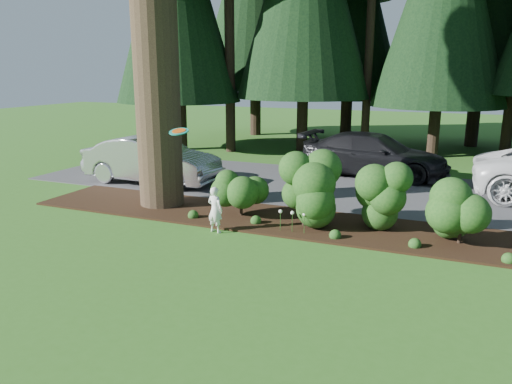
# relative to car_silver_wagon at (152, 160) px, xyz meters

# --- Properties ---
(ground) EXTENTS (80.00, 80.00, 0.00)m
(ground) POSITION_rel_car_silver_wagon_xyz_m (6.46, -5.65, -0.82)
(ground) COLOR #2F611B
(ground) RESTS_ON ground
(mulch_bed) EXTENTS (16.00, 2.50, 0.05)m
(mulch_bed) POSITION_rel_car_silver_wagon_xyz_m (6.46, -2.40, -0.79)
(mulch_bed) COLOR black
(mulch_bed) RESTS_ON ground
(driveway) EXTENTS (22.00, 6.00, 0.03)m
(driveway) POSITION_rel_car_silver_wagon_xyz_m (6.46, 1.85, -0.80)
(driveway) COLOR #38383A
(driveway) RESTS_ON ground
(shrub_row) EXTENTS (6.53, 1.60, 1.61)m
(shrub_row) POSITION_rel_car_silver_wagon_xyz_m (7.23, -2.51, -0.01)
(shrub_row) COLOR #194214
(shrub_row) RESTS_ON ground
(lily_cluster) EXTENTS (0.69, 0.09, 0.57)m
(lily_cluster) POSITION_rel_car_silver_wagon_xyz_m (6.16, -3.25, -0.32)
(lily_cluster) COLOR #194214
(lily_cluster) RESTS_ON ground
(car_silver_wagon) EXTENTS (4.80, 1.70, 1.58)m
(car_silver_wagon) POSITION_rel_car_silver_wagon_xyz_m (0.00, 0.00, 0.00)
(car_silver_wagon) COLOR #AFAFB4
(car_silver_wagon) RESTS_ON driveway
(car_dark_suv) EXTENTS (5.52, 2.69, 1.55)m
(car_dark_suv) POSITION_rel_car_silver_wagon_xyz_m (6.77, 4.15, -0.01)
(car_dark_suv) COLOR black
(car_dark_suv) RESTS_ON driveway
(child) EXTENTS (0.45, 0.34, 1.12)m
(child) POSITION_rel_car_silver_wagon_xyz_m (4.41, -3.85, -0.26)
(child) COLOR white
(child) RESTS_ON ground
(frisbee) EXTENTS (0.48, 0.48, 0.14)m
(frisbee) POSITION_rel_car_silver_wagon_xyz_m (3.38, -3.67, 1.55)
(frisbee) COLOR #188777
(frisbee) RESTS_ON ground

